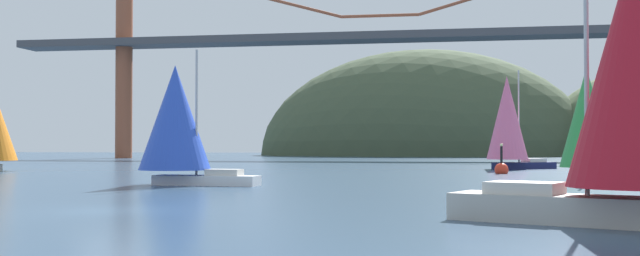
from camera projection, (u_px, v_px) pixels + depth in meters
ground_plane at (113, 211)px, 26.73m from camera, size 360.00×360.00×0.00m
headland_center at (423, 155)px, 158.68m from camera, size 68.75×44.00×44.11m
suspension_bridge at (380, 30)px, 120.64m from camera, size 122.46×6.00×43.43m
sailboat_green_sail at (587, 123)px, 47.04m from camera, size 3.59×6.64×7.42m
sailboat_pink_spinnaker at (508, 121)px, 70.76m from camera, size 7.39×6.57×9.30m
sailboat_blue_spinnaker at (177, 121)px, 43.67m from camera, size 7.26×4.45×7.73m
sailboat_crimson_sail at (632, 70)px, 21.51m from camera, size 8.09×5.74×9.66m
channel_buoy at (501, 169)px, 60.35m from camera, size 1.10×1.10×2.64m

